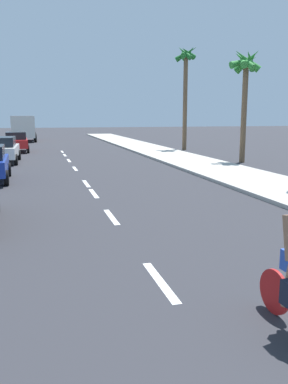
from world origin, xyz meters
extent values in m
plane|color=#2D2D33|center=(0.00, 20.00, 0.00)|extent=(160.00, 160.00, 0.00)
cube|color=#B2ADA3|center=(7.16, 22.00, 0.07)|extent=(3.60, 80.00, 0.14)
cube|color=white|center=(0.00, 7.68, 0.00)|extent=(0.16, 1.80, 0.01)
cube|color=white|center=(0.00, 12.38, 0.00)|extent=(0.16, 1.80, 0.01)
cube|color=white|center=(0.00, 16.00, 0.00)|extent=(0.16, 1.80, 0.01)
cube|color=white|center=(0.00, 18.27, 0.00)|extent=(0.16, 1.80, 0.01)
cube|color=white|center=(0.00, 23.31, 0.00)|extent=(0.16, 1.80, 0.01)
cube|color=white|center=(0.00, 27.45, 0.00)|extent=(0.16, 1.80, 0.01)
cube|color=white|center=(0.00, 31.14, 0.00)|extent=(0.16, 1.80, 0.01)
cube|color=white|center=(0.00, 34.09, 0.00)|extent=(0.16, 1.80, 0.01)
cylinder|color=red|center=(1.26, 6.17, 0.33)|extent=(0.08, 0.66, 0.66)
cylinder|color=#9E7051|center=(1.17, 5.72, 0.63)|extent=(0.12, 0.21, 0.63)
cylinder|color=black|center=(-3.28, 21.37, 0.32)|extent=(0.19, 0.64, 0.64)
cylinder|color=black|center=(-3.22, 18.65, 0.32)|extent=(0.19, 0.64, 0.64)
cube|color=white|center=(-4.04, 27.33, 0.69)|extent=(1.98, 4.50, 0.64)
cube|color=black|center=(-4.05, 27.11, 1.29)|extent=(1.70, 2.36, 0.56)
cylinder|color=black|center=(-3.07, 28.83, 0.32)|extent=(0.20, 0.64, 0.64)
cylinder|color=black|center=(-3.14, 25.79, 0.32)|extent=(0.20, 0.64, 0.64)
cube|color=red|center=(-3.48, 34.86, 0.69)|extent=(1.84, 4.07, 0.64)
cube|color=black|center=(-3.47, 34.66, 1.29)|extent=(1.56, 2.14, 0.56)
cylinder|color=black|center=(-4.37, 36.19, 0.32)|extent=(0.20, 0.65, 0.64)
cylinder|color=black|center=(-2.69, 36.25, 0.32)|extent=(0.20, 0.65, 0.64)
cylinder|color=black|center=(-4.27, 33.46, 0.32)|extent=(0.20, 0.65, 0.64)
cylinder|color=black|center=(-2.58, 33.53, 0.32)|extent=(0.20, 0.65, 0.64)
cube|color=maroon|center=(-3.29, 50.52, 1.20)|extent=(2.44, 2.38, 1.40)
cube|color=silver|center=(-3.24, 47.53, 1.65)|extent=(2.47, 4.20, 2.30)
cylinder|color=black|center=(-4.49, 50.37, 0.45)|extent=(0.29, 0.90, 0.90)
cylinder|color=black|center=(-2.09, 50.41, 0.45)|extent=(0.29, 0.90, 0.90)
cylinder|color=black|center=(-4.42, 46.47, 0.45)|extent=(0.29, 0.90, 0.90)
cylinder|color=black|center=(-2.02, 46.51, 0.45)|extent=(0.29, 0.90, 0.90)
cylinder|color=brown|center=(10.22, 23.73, 3.08)|extent=(0.33, 0.33, 6.15)
cone|color=#2D8433|center=(10.46, 23.69, 6.00)|extent=(0.60, 1.53, 1.13)
cone|color=#2D8433|center=(10.38, 23.91, 6.00)|extent=(1.39, 1.34, 1.57)
cone|color=#2D8433|center=(10.19, 23.97, 6.00)|extent=(1.92, 0.63, 0.98)
cone|color=#2D8433|center=(10.00, 23.85, 6.00)|extent=(1.05, 1.67, 1.21)
cone|color=#2D8433|center=(10.00, 23.60, 6.00)|extent=(1.08, 1.51, 1.46)
cone|color=#2D8433|center=(10.13, 23.49, 6.00)|extent=(1.67, 0.93, 1.51)
cone|color=#2D8433|center=(10.37, 23.53, 6.00)|extent=(1.38, 1.26, 1.36)
cylinder|color=brown|center=(9.96, 33.11, 3.94)|extent=(0.35, 0.35, 7.89)
cone|color=#1E6B28|center=(10.21, 33.13, 7.74)|extent=(0.52, 1.92, 1.10)
cone|color=#1E6B28|center=(10.07, 33.34, 7.74)|extent=(1.81, 1.23, 1.40)
cone|color=#1E6B28|center=(9.74, 33.24, 7.74)|extent=(1.02, 1.56, 1.17)
cone|color=#1E6B28|center=(9.78, 32.94, 7.74)|extent=(1.20, 1.21, 1.37)
cone|color=#1E6B28|center=(10.04, 32.88, 7.74)|extent=(1.57, 0.97, 1.06)
camera|label=1|loc=(-1.97, 1.37, 2.84)|focal=37.78mm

